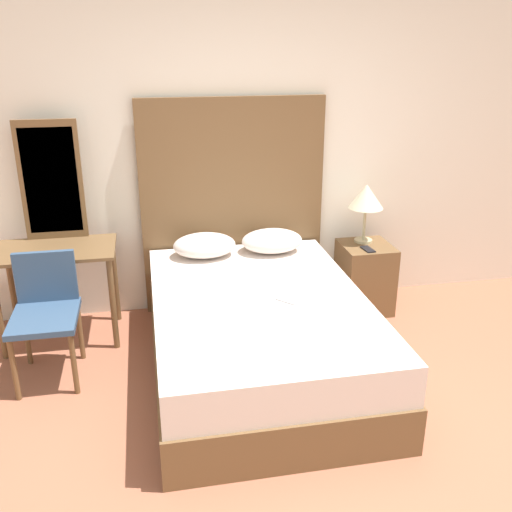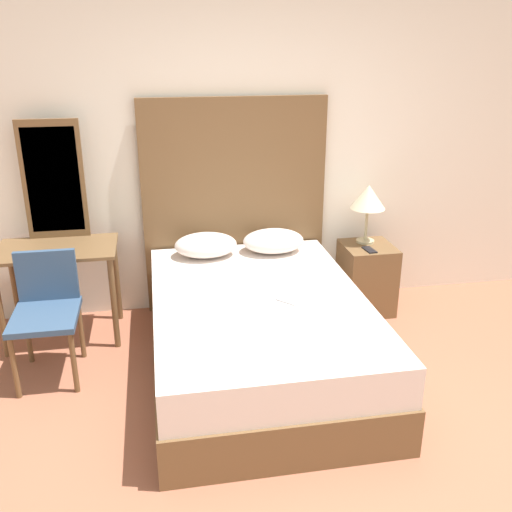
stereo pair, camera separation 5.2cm
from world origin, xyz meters
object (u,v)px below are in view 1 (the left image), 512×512
nightstand (365,277)px  table_lamp (366,198)px  phone_on_bed (288,300)px  vanity_desk (57,265)px  chair (46,307)px  phone_on_nightstand (368,249)px  bed (259,334)px

nightstand → table_lamp: size_ratio=1.18×
phone_on_bed → table_lamp: size_ratio=0.32×
nightstand → vanity_desk: vanity_desk is taller
phone_on_bed → chair: (-1.58, 0.36, -0.07)m
phone_on_bed → table_lamp: 1.38m
phone_on_bed → phone_on_nightstand: size_ratio=1.01×
vanity_desk → chair: size_ratio=1.04×
bed → phone_on_nightstand: (1.03, 0.67, 0.31)m
nightstand → phone_on_bed: bearing=-135.4°
table_lamp → vanity_desk: table_lamp is taller
bed → phone_on_bed: (0.17, -0.11, 0.29)m
nightstand → vanity_desk: size_ratio=0.67×
bed → nightstand: size_ratio=3.65×
phone_on_nightstand → vanity_desk: 2.42m
nightstand → vanity_desk: 2.47m
nightstand → phone_on_nightstand: bearing=-108.1°
phone_on_bed → phone_on_nightstand: (0.86, 0.78, 0.02)m
bed → nightstand: (1.07, 0.78, 0.01)m
table_lamp → phone_on_nightstand: size_ratio=3.14×
nightstand → chair: (-2.48, -0.53, 0.20)m
phone_on_nightstand → chair: chair is taller
table_lamp → chair: table_lamp is taller
bed → chair: (-1.41, 0.25, 0.21)m
chair → phone_on_nightstand: bearing=9.7°
phone_on_nightstand → chair: bearing=-170.3°
table_lamp → vanity_desk: 2.48m
phone_on_bed → nightstand: (0.90, 0.88, -0.28)m
table_lamp → nightstand: bearing=-90.0°
nightstand → chair: bearing=-168.0°
vanity_desk → chair: 0.50m
table_lamp → chair: bearing=-166.1°
bed → nightstand: bearing=36.0°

